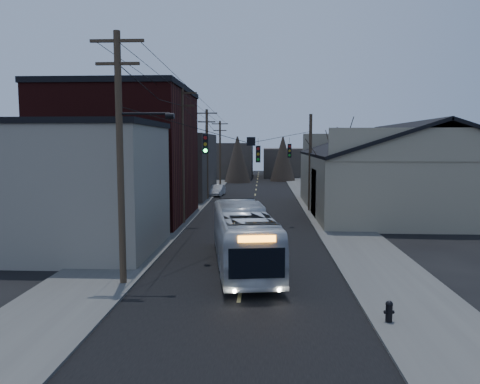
% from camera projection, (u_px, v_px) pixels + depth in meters
% --- Properties ---
extents(ground, '(160.00, 160.00, 0.00)m').
position_uv_depth(ground, '(237.00, 313.00, 16.61)').
color(ground, black).
rests_on(ground, ground).
extents(road_surface, '(9.00, 110.00, 0.02)m').
position_uv_depth(road_surface, '(254.00, 204.00, 46.41)').
color(road_surface, black).
rests_on(road_surface, ground).
extents(sidewalk_left, '(4.00, 110.00, 0.12)m').
position_uv_depth(sidewalk_left, '(189.00, 203.00, 46.72)').
color(sidewalk_left, '#474744').
rests_on(sidewalk_left, ground).
extents(sidewalk_right, '(4.00, 110.00, 0.12)m').
position_uv_depth(sidewalk_right, '(320.00, 204.00, 46.08)').
color(sidewalk_right, '#474744').
rests_on(sidewalk_right, ground).
extents(building_clapboard, '(8.00, 8.00, 7.00)m').
position_uv_depth(building_clapboard, '(82.00, 189.00, 25.62)').
color(building_clapboard, gray).
rests_on(building_clapboard, ground).
extents(building_brick, '(10.00, 12.00, 10.00)m').
position_uv_depth(building_brick, '(123.00, 156.00, 36.44)').
color(building_brick, black).
rests_on(building_brick, ground).
extents(building_left_far, '(9.00, 14.00, 7.00)m').
position_uv_depth(building_left_far, '(170.00, 165.00, 52.47)').
color(building_left_far, '#37322C').
rests_on(building_left_far, ground).
extents(warehouse, '(16.16, 20.60, 7.73)m').
position_uv_depth(warehouse, '(403.00, 181.00, 40.52)').
color(warehouse, gray).
rests_on(warehouse, ground).
extents(building_far_left, '(10.00, 12.00, 6.00)m').
position_uv_depth(building_far_left, '(223.00, 160.00, 81.15)').
color(building_far_left, '#37322C').
rests_on(building_far_left, ground).
extents(building_far_right, '(12.00, 14.00, 5.00)m').
position_uv_depth(building_far_right, '(296.00, 162.00, 85.53)').
color(building_far_right, '#37322C').
rests_on(building_far_right, ground).
extents(bare_tree, '(0.40, 0.40, 7.20)m').
position_uv_depth(bare_tree, '(336.00, 175.00, 35.78)').
color(bare_tree, black).
rests_on(bare_tree, ground).
extents(utility_lines, '(11.24, 45.28, 10.50)m').
position_uv_depth(utility_lines, '(217.00, 155.00, 40.22)').
color(utility_lines, '#382B1E').
rests_on(utility_lines, ground).
extents(bus, '(3.91, 10.80, 2.94)m').
position_uv_depth(bus, '(243.00, 237.00, 22.68)').
color(bus, '#B5BBC2').
rests_on(bus, ground).
extents(parked_car, '(1.63, 3.89, 1.25)m').
position_uv_depth(parked_car, '(217.00, 190.00, 53.28)').
color(parked_car, '#ACAFB4').
rests_on(parked_car, ground).
extents(fire_hydrant, '(0.34, 0.25, 0.72)m').
position_uv_depth(fire_hydrant, '(389.00, 310.00, 15.42)').
color(fire_hydrant, black).
rests_on(fire_hydrant, sidewalk_right).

